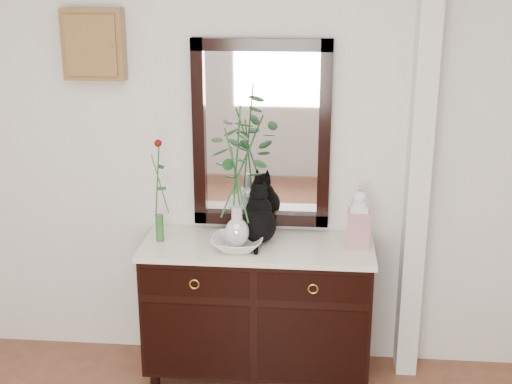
# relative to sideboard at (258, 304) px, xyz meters

# --- Properties ---
(wall_back) EXTENTS (3.60, 0.04, 2.70)m
(wall_back) POSITION_rel_sideboard_xyz_m (-0.10, 0.25, 0.88)
(wall_back) COLOR silver
(wall_back) RESTS_ON ground
(pilaster) EXTENTS (0.12, 0.20, 2.70)m
(pilaster) POSITION_rel_sideboard_xyz_m (0.90, 0.17, 0.88)
(pilaster) COLOR silver
(pilaster) RESTS_ON ground
(sideboard) EXTENTS (1.33, 0.52, 0.82)m
(sideboard) POSITION_rel_sideboard_xyz_m (0.00, 0.00, 0.00)
(sideboard) COLOR black
(sideboard) RESTS_ON ground
(wall_mirror) EXTENTS (0.80, 0.06, 1.10)m
(wall_mirror) POSITION_rel_sideboard_xyz_m (-0.00, 0.24, 0.97)
(wall_mirror) COLOR black
(wall_mirror) RESTS_ON wall_back
(key_cabinet) EXTENTS (0.35, 0.10, 0.40)m
(key_cabinet) POSITION_rel_sideboard_xyz_m (-0.95, 0.21, 1.48)
(key_cabinet) COLOR brown
(key_cabinet) RESTS_ON wall_back
(cat) EXTENTS (0.26, 0.30, 0.33)m
(cat) POSITION_rel_sideboard_xyz_m (0.00, 0.06, 0.54)
(cat) COLOR black
(cat) RESTS_ON sideboard
(lotus_bowl) EXTENTS (0.30, 0.30, 0.07)m
(lotus_bowl) POSITION_rel_sideboard_xyz_m (-0.11, -0.08, 0.41)
(lotus_bowl) COLOR white
(lotus_bowl) RESTS_ON sideboard
(vase_branches) EXTENTS (0.48, 0.48, 0.82)m
(vase_branches) POSITION_rel_sideboard_xyz_m (-0.11, -0.08, 0.81)
(vase_branches) COLOR silver
(vase_branches) RESTS_ON lotus_bowl
(bud_vase_rose) EXTENTS (0.08, 0.08, 0.62)m
(bud_vase_rose) POSITION_rel_sideboard_xyz_m (-0.57, 0.01, 0.69)
(bud_vase_rose) COLOR #316630
(bud_vase_rose) RESTS_ON sideboard
(ginger_jar) EXTENTS (0.13, 0.13, 0.34)m
(ginger_jar) POSITION_rel_sideboard_xyz_m (0.57, 0.03, 0.55)
(ginger_jar) COLOR silver
(ginger_jar) RESTS_ON sideboard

